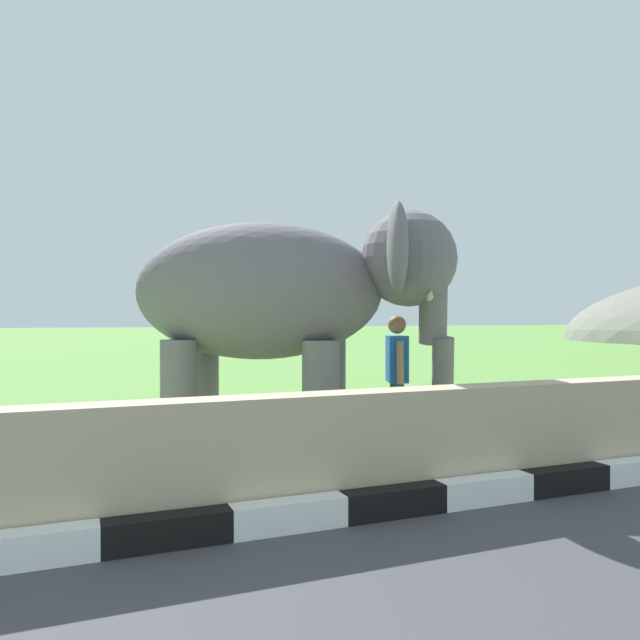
% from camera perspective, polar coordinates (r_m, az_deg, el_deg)
% --- Properties ---
extents(barrier_parapet, '(28.00, 0.36, 1.00)m').
position_cam_1_polar(barrier_parapet, '(4.86, -13.35, -13.20)').
color(barrier_parapet, tan).
rests_on(barrier_parapet, ground_plane).
extents(elephant, '(3.97, 3.40, 2.92)m').
position_cam_1_polar(elephant, '(7.55, -3.18, 2.35)').
color(elephant, slate).
rests_on(elephant, ground_plane).
extents(person_handler, '(0.37, 0.64, 1.66)m').
position_cam_1_polar(person_handler, '(7.75, 7.21, -4.98)').
color(person_handler, navy).
rests_on(person_handler, ground_plane).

